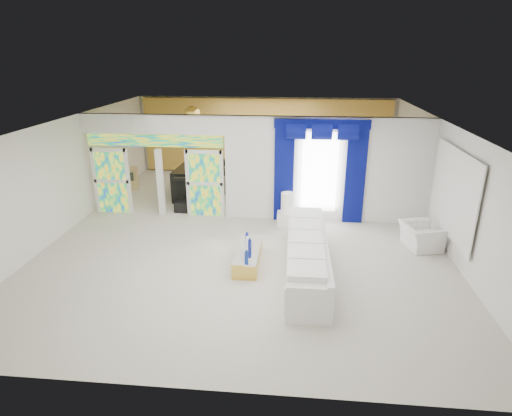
# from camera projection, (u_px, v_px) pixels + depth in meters

# --- Properties ---
(floor) EXTENTS (12.00, 12.00, 0.00)m
(floor) POSITION_uv_depth(u_px,v_px,m) (249.00, 230.00, 11.87)
(floor) COLOR #B7AF9E
(floor) RESTS_ON ground
(dividing_wall) EXTENTS (5.70, 0.18, 3.00)m
(dividing_wall) POSITION_uv_depth(u_px,v_px,m) (328.00, 170.00, 12.09)
(dividing_wall) COLOR white
(dividing_wall) RESTS_ON ground
(dividing_header) EXTENTS (4.30, 0.18, 0.55)m
(dividing_header) POSITION_uv_depth(u_px,v_px,m) (153.00, 124.00, 12.11)
(dividing_header) COLOR white
(dividing_header) RESTS_ON dividing_wall
(stained_panel_left) EXTENTS (0.95, 0.04, 2.00)m
(stained_panel_left) POSITION_uv_depth(u_px,v_px,m) (112.00, 181.00, 12.84)
(stained_panel_left) COLOR #994C3F
(stained_panel_left) RESTS_ON ground
(stained_panel_right) EXTENTS (0.95, 0.04, 2.00)m
(stained_panel_right) POSITION_uv_depth(u_px,v_px,m) (205.00, 184.00, 12.58)
(stained_panel_right) COLOR #994C3F
(stained_panel_right) RESTS_ON ground
(stained_transom) EXTENTS (4.00, 0.05, 0.35)m
(stained_transom) POSITION_uv_depth(u_px,v_px,m) (154.00, 141.00, 12.28)
(stained_transom) COLOR #994C3F
(stained_transom) RESTS_ON dividing_header
(window_pane) EXTENTS (1.00, 0.02, 2.30)m
(window_pane) POSITION_uv_depth(u_px,v_px,m) (319.00, 173.00, 12.04)
(window_pane) COLOR white
(window_pane) RESTS_ON dividing_wall
(blue_drape_left) EXTENTS (0.55, 0.10, 2.80)m
(blue_drape_left) POSITION_uv_depth(u_px,v_px,m) (284.00, 174.00, 12.12)
(blue_drape_left) COLOR #030940
(blue_drape_left) RESTS_ON ground
(blue_drape_right) EXTENTS (0.55, 0.10, 2.80)m
(blue_drape_right) POSITION_uv_depth(u_px,v_px,m) (355.00, 176.00, 11.94)
(blue_drape_right) COLOR #030940
(blue_drape_right) RESTS_ON ground
(blue_pelmet) EXTENTS (2.60, 0.12, 0.25)m
(blue_pelmet) POSITION_uv_depth(u_px,v_px,m) (322.00, 124.00, 11.54)
(blue_pelmet) COLOR #030940
(blue_pelmet) RESTS_ON dividing_wall
(wall_mirror) EXTENTS (0.04, 2.70, 1.90)m
(wall_mirror) POSITION_uv_depth(u_px,v_px,m) (454.00, 194.00, 9.96)
(wall_mirror) COLOR white
(wall_mirror) RESTS_ON ground
(gold_curtains) EXTENTS (9.70, 0.12, 2.90)m
(gold_curtains) POSITION_uv_depth(u_px,v_px,m) (266.00, 136.00, 16.86)
(gold_curtains) COLOR #BD852D
(gold_curtains) RESTS_ON ground
(white_sofa) EXTENTS (0.91, 4.03, 0.77)m
(white_sofa) POSITION_uv_depth(u_px,v_px,m) (307.00, 257.00, 9.48)
(white_sofa) COLOR white
(white_sofa) RESTS_ON ground
(coffee_table) EXTENTS (0.57, 1.65, 0.36)m
(coffee_table) POSITION_uv_depth(u_px,v_px,m) (248.00, 256.00, 9.95)
(coffee_table) COLOR gold
(coffee_table) RESTS_ON ground
(console_table) EXTENTS (1.16, 0.37, 0.39)m
(console_table) POSITION_uv_depth(u_px,v_px,m) (298.00, 219.00, 12.10)
(console_table) COLOR white
(console_table) RESTS_ON ground
(table_lamp) EXTENTS (0.36, 0.36, 0.58)m
(table_lamp) POSITION_uv_depth(u_px,v_px,m) (287.00, 203.00, 11.96)
(table_lamp) COLOR white
(table_lamp) RESTS_ON console_table
(armchair) EXTENTS (1.04, 1.13, 0.63)m
(armchair) POSITION_uv_depth(u_px,v_px,m) (421.00, 236.00, 10.69)
(armchair) COLOR white
(armchair) RESTS_ON ground
(grand_piano) EXTENTS (1.61, 2.07, 1.01)m
(grand_piano) POSITION_uv_depth(u_px,v_px,m) (202.00, 181.00, 14.54)
(grand_piano) COLOR black
(grand_piano) RESTS_ON ground
(piano_bench) EXTENTS (1.00, 0.42, 0.33)m
(piano_bench) POSITION_uv_depth(u_px,v_px,m) (191.00, 206.00, 13.16)
(piano_bench) COLOR black
(piano_bench) RESTS_ON ground
(tv_console) EXTENTS (0.63, 0.59, 0.78)m
(tv_console) POSITION_uv_depth(u_px,v_px,m) (130.00, 179.00, 15.25)
(tv_console) COLOR tan
(tv_console) RESTS_ON ground
(chandelier) EXTENTS (0.60, 0.60, 0.60)m
(chandelier) POSITION_uv_depth(u_px,v_px,m) (192.00, 115.00, 14.33)
(chandelier) COLOR gold
(chandelier) RESTS_ON ceiling
(decanters) EXTENTS (0.21, 1.16, 0.22)m
(decanters) POSITION_uv_depth(u_px,v_px,m) (247.00, 247.00, 9.79)
(decanters) COLOR navy
(decanters) RESTS_ON coffee_table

